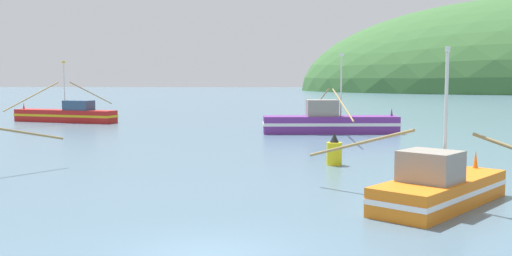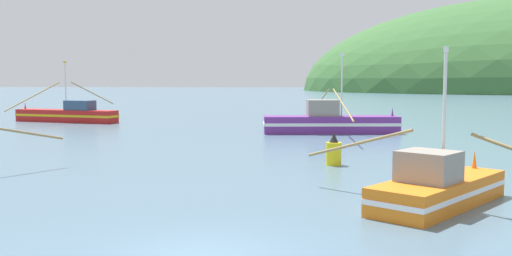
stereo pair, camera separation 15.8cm
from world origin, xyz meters
TOP-DOWN VIEW (x-y plane):
  - fishing_boat_purple at (6.02, 33.25)m, footprint 11.32×20.42m
  - fishing_boat_red at (-20.30, 44.29)m, footprint 11.71×16.32m
  - fishing_boat_orange at (7.50, 6.18)m, footprint 8.93×7.54m
  - channel_buoy at (4.73, 15.72)m, footprint 0.80×0.80m

SIDE VIEW (x-z plane):
  - fishing_boat_orange at x=7.50m, z-range -2.14..3.49m
  - channel_buoy at x=4.73m, z-range -0.14..1.55m
  - fishing_boat_red at x=-20.30m, z-range -2.36..3.98m
  - fishing_boat_purple at x=6.02m, z-range -2.38..4.21m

